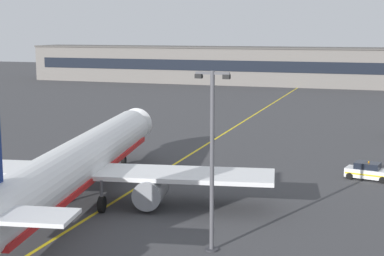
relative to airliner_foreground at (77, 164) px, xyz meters
The scene contains 6 objects.
ground_plane 11.53m from the airliner_foreground, 77.45° to the right, with size 400.00×400.00×0.00m, color #3D3D3F.
taxiway_centreline 19.67m from the airliner_foreground, 82.90° to the left, with size 0.30×180.00×0.01m, color yellow.
airliner_foreground is the anchor object (origin of this frame).
apron_lamp_post 15.07m from the airliner_foreground, 25.09° to the right, with size 2.24×0.90×11.69m.
service_car_fifth 27.72m from the airliner_foreground, 36.10° to the left, with size 4.47×2.67×1.79m.
terminal_building 111.60m from the airliner_foreground, 90.05° to the left, with size 147.78×12.40×9.93m.
Camera 1 is at (21.51, -30.33, 14.14)m, focal length 54.80 mm.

